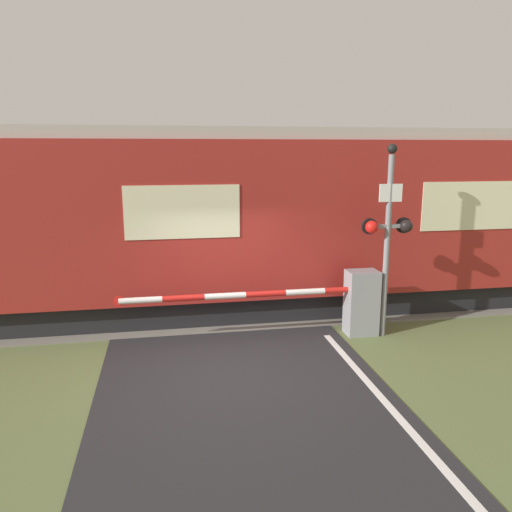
% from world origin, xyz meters
% --- Properties ---
extents(ground_plane, '(80.00, 80.00, 0.00)m').
position_xyz_m(ground_plane, '(0.00, 0.00, 0.00)').
color(ground_plane, '#5B6B3D').
extents(track_bed, '(36.00, 3.20, 0.13)m').
position_xyz_m(track_bed, '(0.00, 3.13, 0.02)').
color(track_bed, slate).
rests_on(track_bed, ground_plane).
extents(train, '(21.55, 2.98, 3.99)m').
position_xyz_m(train, '(-0.74, 3.12, 2.04)').
color(train, black).
rests_on(train, ground_plane).
extents(crossing_barrier, '(4.97, 0.44, 1.27)m').
position_xyz_m(crossing_barrier, '(2.31, 1.03, 0.68)').
color(crossing_barrier, gray).
rests_on(crossing_barrier, ground_plane).
extents(signal_post, '(0.99, 0.26, 3.66)m').
position_xyz_m(signal_post, '(3.03, 0.89, 2.08)').
color(signal_post, gray).
rests_on(signal_post, ground_plane).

